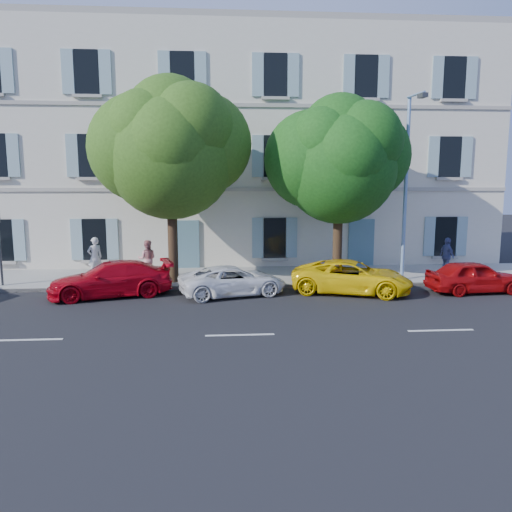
{
  "coord_description": "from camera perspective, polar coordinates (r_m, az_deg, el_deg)",
  "views": [
    {
      "loc": [
        -0.58,
        -17.92,
        4.43
      ],
      "look_at": [
        0.92,
        2.0,
        1.4
      ],
      "focal_mm": 35.0,
      "sensor_mm": 36.0,
      "label": 1
    }
  ],
  "objects": [
    {
      "name": "pedestrian_c",
      "position": [
        24.57,
        20.98,
        0.02
      ],
      "size": [
        0.58,
        1.05,
        1.69
      ],
      "primitive_type": "imported",
      "rotation": [
        0.0,
        0.0,
        1.75
      ],
      "color": "#4B538A",
      "rests_on": "sidewalk"
    },
    {
      "name": "pedestrian_b",
      "position": [
        22.56,
        -12.33,
        -0.33
      ],
      "size": [
        0.84,
        0.66,
        1.69
      ],
      "primitive_type": "imported",
      "rotation": [
        0.0,
        0.0,
        3.17
      ],
      "color": "tan",
      "rests_on": "sidewalk"
    },
    {
      "name": "car_yellow_supercar",
      "position": [
        20.12,
        10.89,
        -2.36
      ],
      "size": [
        5.13,
        3.54,
        1.3
      ],
      "primitive_type": "imported",
      "rotation": [
        0.0,
        0.0,
        1.25
      ],
      "color": "yellow",
      "rests_on": "ground"
    },
    {
      "name": "kerb",
      "position": [
        20.67,
        -2.6,
        -3.53
      ],
      "size": [
        36.0,
        0.16,
        0.16
      ],
      "primitive_type": "cube",
      "color": "#9E998E",
      "rests_on": "ground"
    },
    {
      "name": "tree_left",
      "position": [
        21.21,
        -9.73,
        11.31
      ],
      "size": [
        5.33,
        5.33,
        8.26
      ],
      "color": "#3A2819",
      "rests_on": "sidewalk"
    },
    {
      "name": "tree_right",
      "position": [
        21.87,
        9.5,
        10.1
      ],
      "size": [
        4.95,
        4.95,
        7.62
      ],
      "color": "#3A2819",
      "rests_on": "sidewalk"
    },
    {
      "name": "sidewalk",
      "position": [
        22.79,
        -2.77,
        -2.4
      ],
      "size": [
        36.0,
        4.5,
        0.15
      ],
      "primitive_type": "cube",
      "color": "#A09E96",
      "rests_on": "ground"
    },
    {
      "name": "ground",
      "position": [
        18.46,
        -2.39,
        -5.26
      ],
      "size": [
        90.0,
        90.0,
        0.0
      ],
      "primitive_type": "plane",
      "color": "black"
    },
    {
      "name": "pedestrian_a",
      "position": [
        23.3,
        -17.93,
        -0.14
      ],
      "size": [
        0.78,
        0.72,
        1.79
      ],
      "primitive_type": "imported",
      "rotation": [
        0.0,
        0.0,
        3.73
      ],
      "color": "silver",
      "rests_on": "sidewalk"
    },
    {
      "name": "street_lamp",
      "position": [
        22.17,
        16.92,
        8.53
      ],
      "size": [
        0.29,
        1.65,
        7.74
      ],
      "color": "#7293BF",
      "rests_on": "sidewalk"
    },
    {
      "name": "car_red_coupe",
      "position": [
        20.0,
        -16.25,
        -2.55
      ],
      "size": [
        4.97,
        3.0,
        1.35
      ],
      "primitive_type": "imported",
      "rotation": [
        0.0,
        0.0,
        4.97
      ],
      "color": "#AE0413",
      "rests_on": "ground"
    },
    {
      "name": "car_red_hatchback",
      "position": [
        21.66,
        23.7,
        -2.17
      ],
      "size": [
        3.87,
        1.77,
        1.29
      ],
      "primitive_type": "imported",
      "rotation": [
        0.0,
        0.0,
        1.64
      ],
      "color": "#A40A0B",
      "rests_on": "ground"
    },
    {
      "name": "car_white_coupe",
      "position": [
        19.42,
        -2.66,
        -2.83
      ],
      "size": [
        4.5,
        2.94,
        1.15
      ],
      "primitive_type": "imported",
      "rotation": [
        0.0,
        0.0,
        1.84
      ],
      "color": "white",
      "rests_on": "ground"
    },
    {
      "name": "building",
      "position": [
        28.17,
        -3.18,
        11.81
      ],
      "size": [
        28.0,
        7.0,
        12.0
      ],
      "primitive_type": "cube",
      "color": "beige",
      "rests_on": "ground"
    }
  ]
}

